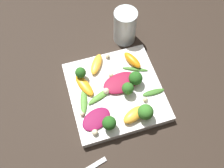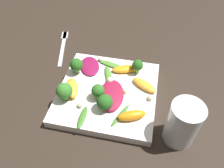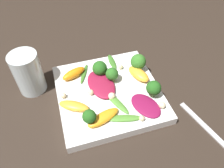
# 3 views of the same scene
# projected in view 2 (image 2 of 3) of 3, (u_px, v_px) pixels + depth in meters

# --- Properties ---
(ground_plane) EXTENTS (2.40, 2.40, 0.00)m
(ground_plane) POSITION_uv_depth(u_px,v_px,m) (108.00, 96.00, 0.57)
(ground_plane) COLOR #2D231C
(plate) EXTENTS (0.24, 0.24, 0.02)m
(plate) POSITION_uv_depth(u_px,v_px,m) (108.00, 93.00, 0.56)
(plate) COLOR white
(plate) RESTS_ON ground_plane
(drinking_glass) EXTENTS (0.07, 0.07, 0.11)m
(drinking_glass) POSITION_uv_depth(u_px,v_px,m) (183.00, 124.00, 0.45)
(drinking_glass) COLOR silver
(drinking_glass) RESTS_ON ground_plane
(fork) EXTENTS (0.06, 0.17, 0.01)m
(fork) POSITION_uv_depth(u_px,v_px,m) (63.00, 44.00, 0.71)
(fork) COLOR silver
(fork) RESTS_ON ground_plane
(radicchio_leaf_0) EXTENTS (0.08, 0.09, 0.01)m
(radicchio_leaf_0) POSITION_uv_depth(u_px,v_px,m) (90.00, 66.00, 0.60)
(radicchio_leaf_0) COLOR maroon
(radicchio_leaf_0) RESTS_ON plate
(radicchio_leaf_1) EXTENTS (0.07, 0.11, 0.01)m
(radicchio_leaf_1) POSITION_uv_depth(u_px,v_px,m) (111.00, 95.00, 0.53)
(radicchio_leaf_1) COLOR maroon
(radicchio_leaf_1) RESTS_ON plate
(orange_segment_0) EXTENTS (0.07, 0.05, 0.02)m
(orange_segment_0) POSITION_uv_depth(u_px,v_px,m) (132.00, 115.00, 0.49)
(orange_segment_0) COLOR orange
(orange_segment_0) RESTS_ON plate
(orange_segment_1) EXTENTS (0.07, 0.06, 0.02)m
(orange_segment_1) POSITION_uv_depth(u_px,v_px,m) (144.00, 85.00, 0.55)
(orange_segment_1) COLOR #FCAD33
(orange_segment_1) RESTS_ON plate
(orange_segment_2) EXTENTS (0.05, 0.07, 0.02)m
(orange_segment_2) POSITION_uv_depth(u_px,v_px,m) (72.00, 88.00, 0.54)
(orange_segment_2) COLOR #FCAD33
(orange_segment_2) RESTS_ON plate
(orange_segment_3) EXTENTS (0.08, 0.05, 0.02)m
(orange_segment_3) POSITION_uv_depth(u_px,v_px,m) (126.00, 69.00, 0.59)
(orange_segment_3) COLOR orange
(orange_segment_3) RESTS_ON plate
(broccoli_floret_0) EXTENTS (0.03, 0.03, 0.04)m
(broccoli_floret_0) POSITION_uv_depth(u_px,v_px,m) (98.00, 91.00, 0.52)
(broccoli_floret_0) COLOR #7A9E51
(broccoli_floret_0) RESTS_ON plate
(broccoli_floret_1) EXTENTS (0.03, 0.03, 0.04)m
(broccoli_floret_1) POSITION_uv_depth(u_px,v_px,m) (76.00, 65.00, 0.57)
(broccoli_floret_1) COLOR #84AD5B
(broccoli_floret_1) RESTS_ON plate
(broccoli_floret_2) EXTENTS (0.04, 0.04, 0.05)m
(broccoli_floret_2) POSITION_uv_depth(u_px,v_px,m) (64.00, 91.00, 0.51)
(broccoli_floret_2) COLOR #84AD5B
(broccoli_floret_2) RESTS_ON plate
(broccoli_floret_3) EXTENTS (0.04, 0.04, 0.04)m
(broccoli_floret_3) POSITION_uv_depth(u_px,v_px,m) (105.00, 102.00, 0.49)
(broccoli_floret_3) COLOR #84AD5B
(broccoli_floret_3) RESTS_ON plate
(broccoli_floret_4) EXTENTS (0.03, 0.03, 0.04)m
(broccoli_floret_4) POSITION_uv_depth(u_px,v_px,m) (138.00, 66.00, 0.58)
(broccoli_floret_4) COLOR #7A9E51
(broccoli_floret_4) RESTS_ON plate
(arugula_sprig_0) EXTENTS (0.08, 0.04, 0.01)m
(arugula_sprig_0) POSITION_uv_depth(u_px,v_px,m) (112.00, 65.00, 0.61)
(arugula_sprig_0) COLOR #518E33
(arugula_sprig_0) RESTS_ON plate
(arugula_sprig_1) EXTENTS (0.04, 0.07, 0.00)m
(arugula_sprig_1) POSITION_uv_depth(u_px,v_px,m) (120.00, 115.00, 0.50)
(arugula_sprig_1) COLOR #3D7528
(arugula_sprig_1) RESTS_ON plate
(arugula_sprig_2) EXTENTS (0.05, 0.09, 0.01)m
(arugula_sprig_2) POSITION_uv_depth(u_px,v_px,m) (109.00, 77.00, 0.58)
(arugula_sprig_2) COLOR #518E33
(arugula_sprig_2) RESTS_ON plate
(arugula_sprig_3) EXTENTS (0.02, 0.06, 0.01)m
(arugula_sprig_3) POSITION_uv_depth(u_px,v_px,m) (82.00, 117.00, 0.49)
(arugula_sprig_3) COLOR #3D7528
(arugula_sprig_3) RESTS_ON plate
(macadamia_nut_0) EXTENTS (0.02, 0.02, 0.02)m
(macadamia_nut_0) POSITION_uv_depth(u_px,v_px,m) (79.00, 60.00, 0.61)
(macadamia_nut_0) COLOR beige
(macadamia_nut_0) RESTS_ON plate
(macadamia_nut_1) EXTENTS (0.02, 0.02, 0.02)m
(macadamia_nut_1) POSITION_uv_depth(u_px,v_px,m) (110.00, 80.00, 0.56)
(macadamia_nut_1) COLOR beige
(macadamia_nut_1) RESTS_ON plate
(macadamia_nut_2) EXTENTS (0.01, 0.01, 0.01)m
(macadamia_nut_2) POSITION_uv_depth(u_px,v_px,m) (125.00, 90.00, 0.54)
(macadamia_nut_2) COLOR beige
(macadamia_nut_2) RESTS_ON plate
(macadamia_nut_3) EXTENTS (0.01, 0.01, 0.01)m
(macadamia_nut_3) POSITION_uv_depth(u_px,v_px,m) (150.00, 98.00, 0.52)
(macadamia_nut_3) COLOR beige
(macadamia_nut_3) RESTS_ON plate
(macadamia_nut_4) EXTENTS (0.01, 0.01, 0.01)m
(macadamia_nut_4) POSITION_uv_depth(u_px,v_px,m) (100.00, 59.00, 0.62)
(macadamia_nut_4) COLOR beige
(macadamia_nut_4) RESTS_ON plate
(macadamia_nut_5) EXTENTS (0.01, 0.01, 0.01)m
(macadamia_nut_5) POSITION_uv_depth(u_px,v_px,m) (80.00, 105.00, 0.51)
(macadamia_nut_5) COLOR beige
(macadamia_nut_5) RESTS_ON plate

